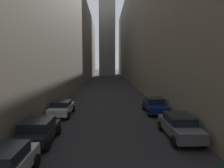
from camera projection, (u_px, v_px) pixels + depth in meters
ground_plane at (108, 87)px, 43.40m from camera, size 264.00×264.00×0.00m
building_block_left at (52, 35)px, 44.05m from camera, size 12.49×108.00×21.47m
building_block_right at (159, 28)px, 44.48m from camera, size 10.76×108.00×24.78m
parked_car_left_second at (1, 166)px, 8.20m from camera, size 2.02×3.99×1.46m
parked_car_left_third at (38, 130)px, 12.63m from camera, size 2.06×3.96×1.43m
parked_car_left_far at (61, 108)px, 19.24m from camera, size 1.93×4.24×1.36m
parked_car_right_third at (179, 126)px, 13.41m from camera, size 1.90×4.54×1.49m
parked_car_right_far at (155, 105)px, 20.18m from camera, size 1.94×4.01×1.46m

